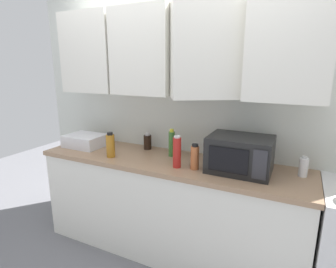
{
  "coord_description": "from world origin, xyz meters",
  "views": [
    {
      "loc": [
        1.01,
        -2.35,
        1.71
      ],
      "look_at": [
        -0.02,
        -0.25,
        1.12
      ],
      "focal_mm": 29.16,
      "sensor_mm": 36.0,
      "label": 1
    }
  ],
  "objects": [
    {
      "name": "bottle_soy_dark",
      "position": [
        -0.32,
        -0.1,
        0.97
      ],
      "size": [
        0.08,
        0.08,
        0.16
      ],
      "color": "black",
      "rests_on": "counter_run"
    },
    {
      "name": "bottle_red_sauce",
      "position": [
        0.15,
        -0.43,
        1.03
      ],
      "size": [
        0.07,
        0.07,
        0.26
      ],
      "color": "red",
      "rests_on": "counter_run"
    },
    {
      "name": "wall_back_with_cabinets",
      "position": [
        0.0,
        -0.07,
        1.58
      ],
      "size": [
        3.27,
        0.57,
        2.6
      ],
      "color": "silver",
      "rests_on": "ground_plane"
    },
    {
      "name": "dish_rack",
      "position": [
        -0.94,
        -0.3,
        0.96
      ],
      "size": [
        0.38,
        0.3,
        0.12
      ],
      "primitive_type": "cube",
      "color": "silver",
      "rests_on": "counter_run"
    },
    {
      "name": "bottle_amber_vinegar",
      "position": [
        -0.5,
        -0.46,
        1.01
      ],
      "size": [
        0.08,
        0.08,
        0.23
      ],
      "color": "#AD701E",
      "rests_on": "counter_run"
    },
    {
      "name": "bottle_spice_jar",
      "position": [
        0.29,
        -0.4,
        1.0
      ],
      "size": [
        0.07,
        0.07,
        0.21
      ],
      "color": "#BC6638",
      "rests_on": "counter_run"
    },
    {
      "name": "microwave",
      "position": [
        0.62,
        -0.29,
        1.04
      ],
      "size": [
        0.48,
        0.37,
        0.28
      ],
      "color": "black",
      "rests_on": "counter_run"
    },
    {
      "name": "bottle_white_jar",
      "position": [
        1.07,
        -0.19,
        0.97
      ],
      "size": [
        0.06,
        0.06,
        0.16
      ],
      "color": "white",
      "rests_on": "counter_run"
    },
    {
      "name": "bottle_green_oil",
      "position": [
        -0.01,
        -0.19,
        1.02
      ],
      "size": [
        0.06,
        0.06,
        0.25
      ],
      "color": "#386B2D",
      "rests_on": "counter_run"
    },
    {
      "name": "counter_run",
      "position": [
        0.0,
        -0.3,
        0.45
      ],
      "size": [
        2.4,
        0.63,
        0.9
      ],
      "color": "white",
      "rests_on": "ground_plane"
    }
  ]
}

